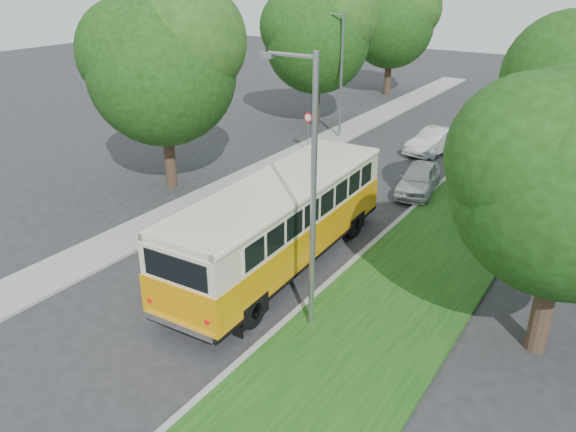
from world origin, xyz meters
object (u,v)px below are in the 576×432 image
Objects in this scene: lamppost_far at (340,71)px; car_silver at (419,179)px; lamppost_near at (311,190)px; vintage_bus at (281,225)px; car_blue at (483,116)px; car_white at (435,141)px; car_grey at (513,105)px.

lamppost_far reaches higher than car_silver.
lamppost_near reaches higher than vintage_bus.
vintage_bus is 2.70× the size of car_silver.
car_silver is 0.81× the size of car_blue.
vintage_bus reaches higher than car_white.
car_grey is at bearing 58.95° from lamppost_far.
car_blue reaches higher than car_silver.
lamppost_far is 7.07m from car_white.
lamppost_near is 4.66m from vintage_bus.
vintage_bus is at bearing -77.73° from car_white.
lamppost_far reaches higher than car_white.
car_silver is (1.50, 9.56, -0.94)m from vintage_bus.
vintage_bus is 23.50m from car_blue.
lamppost_near is 1.88× the size of car_white.
car_silver is 13.93m from car_blue.
car_blue is 1.13× the size of car_grey.
lamppost_near is 26.41m from car_blue.
lamppost_far is at bearing -119.43° from car_grey.
car_white is 0.84× the size of car_blue.
lamppost_near reaches higher than car_blue.
lamppost_near is 1.59× the size of car_blue.
car_silver is (-1.21, 12.18, -3.68)m from lamppost_near.
lamppost_near is at bearing -64.29° from lamppost_far.
car_blue is at bearing 86.21° from vintage_bus.
lamppost_near is 0.73× the size of vintage_bus.
lamppost_far is 1.76× the size of car_white.
car_silver is 0.91× the size of car_grey.
car_silver is 19.11m from car_grey.
vintage_bus is at bearing 136.00° from lamppost_near.
car_silver is at bearing 95.66° from lamppost_near.
lamppost_near is 1.97× the size of car_silver.
car_grey is (-1.21, 31.29, -3.75)m from lamppost_near.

